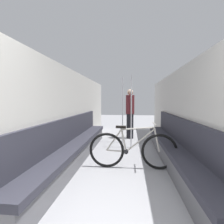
{
  "coord_description": "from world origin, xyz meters",
  "views": [
    {
      "loc": [
        0.15,
        -1.04,
        1.35
      ],
      "look_at": [
        -0.42,
        4.3,
        0.99
      ],
      "focal_mm": 28.0,
      "sensor_mm": 36.0,
      "label": 1
    }
  ],
  "objects_px": {
    "bench_seat_row_left": "(75,147)",
    "bench_seat_row_right": "(174,150)",
    "bicycle": "(133,150)",
    "passenger_standing": "(130,113)",
    "grab_pole_far": "(123,111)",
    "grab_pole_near": "(131,113)"
  },
  "relations": [
    {
      "from": "bench_seat_row_left",
      "to": "bench_seat_row_right",
      "type": "bearing_deg",
      "value": 0.0
    },
    {
      "from": "bicycle",
      "to": "passenger_standing",
      "type": "distance_m",
      "value": 2.84
    },
    {
      "from": "bench_seat_row_left",
      "to": "passenger_standing",
      "type": "bearing_deg",
      "value": 63.89
    },
    {
      "from": "bench_seat_row_right",
      "to": "grab_pole_far",
      "type": "relative_size",
      "value": 2.29
    },
    {
      "from": "grab_pole_near",
      "to": "bench_seat_row_left",
      "type": "bearing_deg",
      "value": -136.11
    },
    {
      "from": "bicycle",
      "to": "grab_pole_far",
      "type": "height_order",
      "value": "grab_pole_far"
    },
    {
      "from": "passenger_standing",
      "to": "bench_seat_row_right",
      "type": "bearing_deg",
      "value": 149.14
    },
    {
      "from": "bench_seat_row_left",
      "to": "grab_pole_far",
      "type": "xyz_separation_m",
      "value": [
        0.97,
        1.79,
        0.69
      ]
    },
    {
      "from": "grab_pole_far",
      "to": "bench_seat_row_right",
      "type": "bearing_deg",
      "value": -56.83
    },
    {
      "from": "bench_seat_row_right",
      "to": "bicycle",
      "type": "xyz_separation_m",
      "value": [
        -0.88,
        -0.32,
        0.06
      ]
    },
    {
      "from": "passenger_standing",
      "to": "bicycle",
      "type": "bearing_deg",
      "value": 129.5
    },
    {
      "from": "grab_pole_near",
      "to": "passenger_standing",
      "type": "relative_size",
      "value": 1.18
    },
    {
      "from": "bench_seat_row_right",
      "to": "grab_pole_near",
      "type": "height_order",
      "value": "grab_pole_near"
    },
    {
      "from": "bench_seat_row_right",
      "to": "passenger_standing",
      "type": "height_order",
      "value": "passenger_standing"
    },
    {
      "from": "bicycle",
      "to": "grab_pole_near",
      "type": "distance_m",
      "value": 1.65
    },
    {
      "from": "grab_pole_near",
      "to": "passenger_standing",
      "type": "distance_m",
      "value": 1.27
    },
    {
      "from": "bench_seat_row_left",
      "to": "grab_pole_far",
      "type": "distance_m",
      "value": 2.16
    },
    {
      "from": "grab_pole_near",
      "to": "passenger_standing",
      "type": "bearing_deg",
      "value": 91.67
    },
    {
      "from": "bench_seat_row_right",
      "to": "grab_pole_near",
      "type": "relative_size",
      "value": 2.29
    },
    {
      "from": "bicycle",
      "to": "bench_seat_row_right",
      "type": "bearing_deg",
      "value": 2.52
    },
    {
      "from": "bicycle",
      "to": "grab_pole_far",
      "type": "relative_size",
      "value": 0.84
    },
    {
      "from": "bench_seat_row_left",
      "to": "passenger_standing",
      "type": "height_order",
      "value": "passenger_standing"
    }
  ]
}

